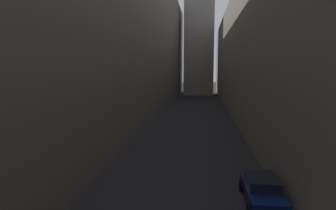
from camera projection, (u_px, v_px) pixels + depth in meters
ground_plane at (193, 121)px, 39.35m from camera, size 264.00×264.00×0.00m
building_block_left at (105, 32)px, 41.36m from camera, size 14.84×108.00×24.98m
building_block_right at (294, 52)px, 38.58m from camera, size 15.84×108.00×18.82m
parked_car_right_far at (262, 189)px, 14.98m from camera, size 1.92×4.28×1.41m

